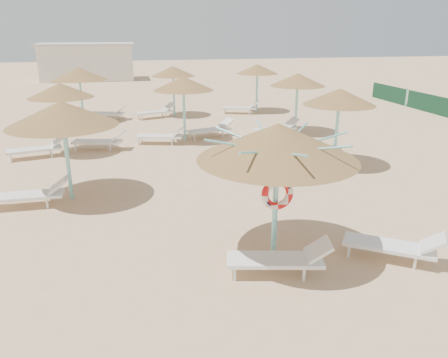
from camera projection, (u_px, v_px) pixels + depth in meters
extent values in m
plane|color=tan|center=(266.00, 257.00, 9.10)|extent=(120.00, 120.00, 0.00)
cylinder|color=#80DEDE|center=(275.00, 204.00, 8.77)|extent=(0.11, 0.11, 2.36)
cone|color=olive|center=(278.00, 142.00, 8.35)|extent=(3.15, 3.15, 0.71)
cylinder|color=#80DEDE|center=(277.00, 154.00, 8.43)|extent=(0.20, 0.20, 0.12)
cylinder|color=#80DEDE|center=(313.00, 142.00, 8.51)|extent=(1.42, 0.04, 0.36)
cylinder|color=#80DEDE|center=(293.00, 136.00, 8.94)|extent=(1.04, 1.04, 0.36)
cylinder|color=#80DEDE|center=(266.00, 135.00, 9.03)|extent=(0.04, 1.42, 0.36)
cylinder|color=#80DEDE|center=(245.00, 139.00, 8.73)|extent=(1.04, 1.04, 0.36)
cylinder|color=#80DEDE|center=(241.00, 146.00, 8.22)|extent=(1.42, 0.04, 0.36)
cylinder|color=#80DEDE|center=(260.00, 152.00, 7.79)|extent=(1.04, 1.04, 0.36)
cylinder|color=#80DEDE|center=(291.00, 154.00, 7.70)|extent=(0.04, 1.42, 0.36)
cylinder|color=#80DEDE|center=(313.00, 149.00, 7.99)|extent=(1.04, 1.04, 0.36)
torus|color=red|center=(277.00, 194.00, 8.60)|extent=(0.66, 0.15, 0.66)
cylinder|color=white|center=(235.00, 274.00, 8.20)|extent=(0.06, 0.06, 0.27)
cylinder|color=white|center=(234.00, 261.00, 8.66)|extent=(0.06, 0.06, 0.27)
cylinder|color=white|center=(304.00, 275.00, 8.20)|extent=(0.06, 0.06, 0.27)
cylinder|color=white|center=(300.00, 262.00, 8.65)|extent=(0.06, 0.06, 0.27)
cube|color=white|center=(275.00, 260.00, 8.37)|extent=(1.92, 0.98, 0.08)
cube|color=white|center=(318.00, 249.00, 8.29)|extent=(0.58, 0.67, 0.35)
cylinder|color=white|center=(349.00, 252.00, 9.05)|extent=(0.06, 0.06, 0.26)
cylinder|color=white|center=(351.00, 242.00, 9.46)|extent=(0.06, 0.06, 0.26)
cylinder|color=white|center=(415.00, 263.00, 8.59)|extent=(0.06, 0.06, 0.26)
cylinder|color=white|center=(415.00, 253.00, 9.01)|extent=(0.06, 0.06, 0.26)
cube|color=white|center=(389.00, 246.00, 8.93)|extent=(1.81, 1.49, 0.08)
cube|color=white|center=(433.00, 243.00, 8.57)|extent=(0.70, 0.72, 0.34)
cylinder|color=#80DEDE|center=(67.00, 159.00, 11.87)|extent=(0.11, 0.11, 2.30)
cone|color=olive|center=(62.00, 113.00, 11.47)|extent=(2.91, 2.91, 0.65)
cylinder|color=#80DEDE|center=(63.00, 123.00, 11.55)|extent=(0.20, 0.20, 0.12)
cylinder|color=white|center=(47.00, 204.00, 11.50)|extent=(0.06, 0.06, 0.28)
cylinder|color=white|center=(50.00, 197.00, 11.96)|extent=(0.06, 0.06, 0.28)
cube|color=white|center=(26.00, 196.00, 11.56)|extent=(1.90, 0.63, 0.08)
cube|color=white|center=(58.00, 185.00, 11.65)|extent=(0.49, 0.60, 0.36)
cylinder|color=#80DEDE|center=(64.00, 124.00, 16.28)|extent=(0.11, 0.11, 2.30)
cone|color=olive|center=(60.00, 90.00, 15.88)|extent=(2.35, 2.35, 0.53)
cylinder|color=#80DEDE|center=(61.00, 97.00, 15.95)|extent=(0.20, 0.20, 0.12)
cylinder|color=white|center=(11.00, 159.00, 15.48)|extent=(0.06, 0.06, 0.28)
cylinder|color=white|center=(11.00, 155.00, 15.90)|extent=(0.06, 0.06, 0.28)
cylinder|color=white|center=(52.00, 154.00, 16.03)|extent=(0.06, 0.06, 0.28)
cylinder|color=white|center=(50.00, 151.00, 16.46)|extent=(0.06, 0.06, 0.28)
cube|color=white|center=(34.00, 149.00, 15.96)|extent=(1.99, 1.05, 0.08)
cube|color=white|center=(58.00, 141.00, 16.23)|extent=(0.61, 0.70, 0.36)
cylinder|color=white|center=(76.00, 148.00, 16.89)|extent=(0.06, 0.06, 0.28)
cylinder|color=white|center=(80.00, 144.00, 17.36)|extent=(0.06, 0.06, 0.28)
cylinder|color=white|center=(110.00, 148.00, 16.86)|extent=(0.06, 0.06, 0.28)
cylinder|color=white|center=(114.00, 145.00, 17.33)|extent=(0.06, 0.06, 0.28)
cube|color=white|center=(98.00, 142.00, 17.05)|extent=(1.99, 1.05, 0.08)
cube|color=white|center=(119.00, 136.00, 16.95)|extent=(0.61, 0.70, 0.36)
cylinder|color=#80DEDE|center=(82.00, 99.00, 21.95)|extent=(0.11, 0.11, 2.30)
cone|color=olive|center=(79.00, 74.00, 21.54)|extent=(2.70, 2.70, 0.61)
cylinder|color=#80DEDE|center=(79.00, 79.00, 21.62)|extent=(0.20, 0.20, 0.12)
cylinder|color=white|center=(44.00, 124.00, 21.12)|extent=(0.06, 0.06, 0.28)
cylinder|color=white|center=(42.00, 122.00, 21.53)|extent=(0.06, 0.06, 0.28)
cylinder|color=white|center=(72.00, 121.00, 21.72)|extent=(0.06, 0.06, 0.28)
cylinder|color=white|center=(71.00, 119.00, 22.14)|extent=(0.06, 0.06, 0.28)
cube|color=white|center=(60.00, 118.00, 21.63)|extent=(2.00, 1.12, 0.08)
cube|color=white|center=(77.00, 111.00, 21.93)|extent=(0.63, 0.71, 0.36)
cylinder|color=white|center=(89.00, 118.00, 22.59)|extent=(0.06, 0.06, 0.28)
cylinder|color=white|center=(93.00, 116.00, 23.06)|extent=(0.06, 0.06, 0.28)
cylinder|color=white|center=(115.00, 118.00, 22.50)|extent=(0.06, 0.06, 0.28)
cylinder|color=white|center=(118.00, 116.00, 22.97)|extent=(0.06, 0.06, 0.28)
cube|color=white|center=(106.00, 113.00, 22.71)|extent=(2.00, 1.12, 0.08)
cube|color=white|center=(121.00, 109.00, 22.58)|extent=(0.63, 0.71, 0.36)
cylinder|color=#80DEDE|center=(184.00, 113.00, 18.22)|extent=(0.11, 0.11, 2.30)
cone|color=olive|center=(183.00, 83.00, 17.81)|extent=(2.48, 2.48, 0.56)
cylinder|color=#80DEDE|center=(183.00, 89.00, 17.89)|extent=(0.20, 0.20, 0.12)
cylinder|color=white|center=(139.00, 142.00, 17.76)|extent=(0.06, 0.06, 0.28)
cylinder|color=white|center=(142.00, 139.00, 18.23)|extent=(0.06, 0.06, 0.28)
cylinder|color=white|center=(172.00, 142.00, 17.69)|extent=(0.06, 0.06, 0.28)
cylinder|color=white|center=(174.00, 139.00, 18.16)|extent=(0.06, 0.06, 0.28)
cube|color=white|center=(159.00, 136.00, 17.90)|extent=(2.00, 1.11, 0.08)
cube|color=white|center=(180.00, 131.00, 17.77)|extent=(0.63, 0.71, 0.36)
cylinder|color=white|center=(195.00, 137.00, 18.48)|extent=(0.06, 0.06, 0.28)
cylinder|color=white|center=(190.00, 135.00, 18.90)|extent=(0.06, 0.06, 0.28)
cylinder|color=white|center=(223.00, 134.00, 19.08)|extent=(0.06, 0.06, 0.28)
cylinder|color=white|center=(218.00, 132.00, 19.49)|extent=(0.06, 0.06, 0.28)
cube|color=white|center=(209.00, 130.00, 18.98)|extent=(2.00, 1.11, 0.08)
cube|color=white|center=(226.00, 123.00, 19.28)|extent=(0.63, 0.71, 0.36)
cylinder|color=#80DEDE|center=(174.00, 95.00, 23.38)|extent=(0.11, 0.11, 2.30)
cone|color=olive|center=(173.00, 71.00, 22.97)|extent=(2.33, 2.33, 0.52)
cylinder|color=#80DEDE|center=(173.00, 76.00, 23.05)|extent=(0.20, 0.20, 0.12)
cylinder|color=white|center=(142.00, 118.00, 22.53)|extent=(0.06, 0.06, 0.28)
cylinder|color=white|center=(139.00, 116.00, 22.94)|extent=(0.06, 0.06, 0.28)
cylinder|color=white|center=(166.00, 115.00, 23.17)|extent=(0.06, 0.06, 0.28)
cylinder|color=white|center=(162.00, 114.00, 23.58)|extent=(0.06, 0.06, 0.28)
cube|color=white|center=(154.00, 112.00, 23.06)|extent=(2.00, 1.17, 0.08)
cube|color=white|center=(169.00, 106.00, 23.38)|extent=(0.65, 0.72, 0.36)
cylinder|color=#80DEDE|center=(336.00, 133.00, 14.78)|extent=(0.11, 0.11, 2.30)
cone|color=olive|center=(339.00, 97.00, 14.37)|extent=(2.40, 2.40, 0.54)
cylinder|color=#80DEDE|center=(339.00, 104.00, 14.45)|extent=(0.20, 0.20, 0.12)
cylinder|color=white|center=(291.00, 172.00, 14.02)|extent=(0.06, 0.06, 0.28)
cylinder|color=white|center=(284.00, 168.00, 14.47)|extent=(0.06, 0.06, 0.28)
cylinder|color=white|center=(327.00, 167.00, 14.48)|extent=(0.06, 0.06, 0.28)
cylinder|color=white|center=(319.00, 163.00, 14.93)|extent=(0.06, 0.06, 0.28)
cube|color=white|center=(309.00, 162.00, 14.46)|extent=(1.97, 0.91, 0.08)
cube|color=white|center=(331.00, 153.00, 14.67)|extent=(0.57, 0.67, 0.36)
cylinder|color=#80DEDE|center=(296.00, 108.00, 19.54)|extent=(0.11, 0.11, 2.30)
cone|color=olive|center=(298.00, 80.00, 19.14)|extent=(2.43, 2.43, 0.55)
cylinder|color=#80DEDE|center=(297.00, 85.00, 19.21)|extent=(0.20, 0.20, 0.12)
cylinder|color=white|center=(261.00, 136.00, 18.78)|extent=(0.06, 0.06, 0.28)
cylinder|color=white|center=(256.00, 133.00, 19.22)|extent=(0.06, 0.06, 0.28)
cylinder|color=white|center=(289.00, 133.00, 19.26)|extent=(0.06, 0.06, 0.28)
cylinder|color=white|center=(283.00, 131.00, 19.69)|extent=(0.06, 0.06, 0.28)
cube|color=white|center=(275.00, 129.00, 19.22)|extent=(1.98, 0.93, 0.08)
cube|color=white|center=(292.00, 122.00, 19.44)|extent=(0.58, 0.67, 0.36)
cylinder|color=#80DEDE|center=(257.00, 91.00, 24.60)|extent=(0.11, 0.11, 2.30)
cone|color=olive|center=(257.00, 69.00, 24.20)|extent=(2.31, 2.31, 0.52)
cylinder|color=#80DEDE|center=(257.00, 73.00, 24.27)|extent=(0.20, 0.20, 0.12)
cylinder|color=white|center=(225.00, 112.00, 24.16)|extent=(0.06, 0.06, 0.28)
cylinder|color=white|center=(225.00, 110.00, 24.63)|extent=(0.06, 0.06, 0.28)
cylinder|color=white|center=(249.00, 112.00, 24.06)|extent=(0.06, 0.06, 0.28)
cylinder|color=white|center=(249.00, 110.00, 24.53)|extent=(0.06, 0.06, 0.28)
cube|color=white|center=(239.00, 108.00, 24.28)|extent=(2.00, 1.14, 0.08)
cube|color=white|center=(255.00, 104.00, 24.14)|extent=(0.64, 0.71, 0.36)
cube|color=silver|center=(88.00, 63.00, 39.73)|extent=(8.00, 4.00, 3.00)
cube|color=beige|center=(86.00, 45.00, 39.19)|extent=(8.40, 4.40, 0.25)
cube|color=#16442E|center=(428.00, 103.00, 24.67)|extent=(0.08, 3.80, 1.00)
cube|color=#16442E|center=(389.00, 93.00, 28.37)|extent=(0.08, 3.80, 1.00)
cylinder|color=#80DEDE|center=(406.00, 97.00, 26.60)|extent=(0.08, 0.08, 1.10)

